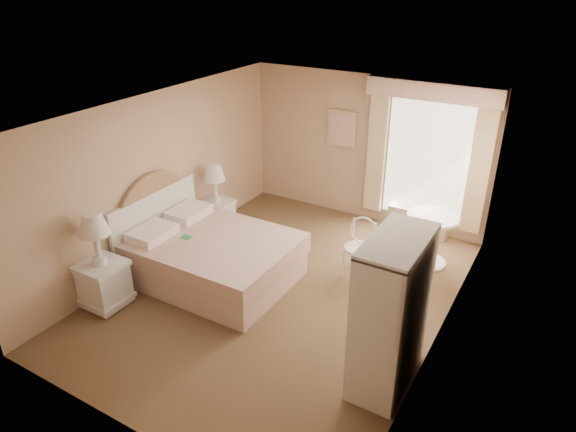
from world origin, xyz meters
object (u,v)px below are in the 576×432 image
Objects in this scene: nightstand_near at (102,273)px; cafe_chair at (361,242)px; armoire at (390,325)px; nightstand_far at (217,208)px; bed at (207,254)px; round_table at (431,232)px.

nightstand_near is 3.51m from cafe_chair.
nightstand_near is 1.53× the size of cafe_chair.
armoire is (1.10, -1.83, 0.22)m from cafe_chair.
cafe_chair is at bearing 0.54° from nightstand_far.
bed is at bearing 167.54° from armoire.
nightstand_near reaches higher than nightstand_far.
nightstand_far reaches higher than cafe_chair.
round_table is (2.61, 1.96, 0.16)m from bed.
armoire is (0.32, -2.61, 0.19)m from round_table.
nightstand_far reaches higher than round_table.
nightstand_near is at bearing -90.00° from nightstand_far.
bed reaches higher than nightstand_far.
bed is at bearing -143.10° from round_table.
cafe_chair is (-0.78, -0.77, -0.03)m from round_table.
bed is 2.18m from cafe_chair.
nightstand_far is at bearing 179.72° from cafe_chair.
nightstand_near is (-0.72, -1.23, 0.13)m from bed.
round_table is 2.63m from armoire.
bed is 1.26× the size of armoire.
nightstand_far is 0.68× the size of armoire.
nightstand_near is 2.39m from nightstand_far.
cafe_chair is (1.83, 1.19, 0.14)m from bed.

